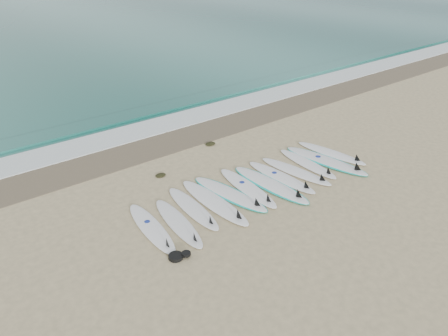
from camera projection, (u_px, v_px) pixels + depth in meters
ground at (257, 187)px, 11.95m from camera, size 120.00×120.00×0.00m
wet_sand_band at (175, 139)px, 14.79m from camera, size 120.00×1.80×0.01m
foam_band at (154, 127)px, 15.75m from camera, size 120.00×1.40×0.04m
wave_crest at (134, 115)px, 16.78m from camera, size 120.00×1.00×0.10m
surfboard_0 at (152, 229)px, 10.11m from camera, size 0.76×2.41×0.30m
surfboard_1 at (179, 224)px, 10.30m from camera, size 0.80×2.40×0.30m
surfboard_2 at (194, 209)px, 10.86m from camera, size 0.70×2.39×0.30m
surfboard_3 at (215, 203)px, 11.10m from camera, size 0.63×2.75×0.35m
surfboard_4 at (231, 194)px, 11.50m from camera, size 0.95×2.63×0.33m
surfboard_5 at (249, 188)px, 11.77m from camera, size 0.80×2.57×0.32m
surfboard_6 at (271, 185)px, 11.94m from camera, size 0.77×2.76×0.35m
surfboard_7 at (282, 178)px, 12.30m from camera, size 0.61×2.51×0.32m
surfboard_8 at (297, 172)px, 12.61m from camera, size 0.80×2.49×0.31m
surfboard_9 at (309, 164)px, 13.05m from camera, size 0.69×2.39×0.30m
surfboard_10 at (327, 161)px, 13.23m from camera, size 1.05×2.89×0.36m
surfboard_11 at (333, 153)px, 13.70m from camera, size 0.82×2.47×0.31m
seaweed_near at (161, 175)px, 12.48m from camera, size 0.31×0.24×0.06m
seaweed_far at (210, 144)px, 14.41m from camera, size 0.36×0.28×0.07m
leash_coil at (178, 256)px, 9.24m from camera, size 0.46×0.36×0.11m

